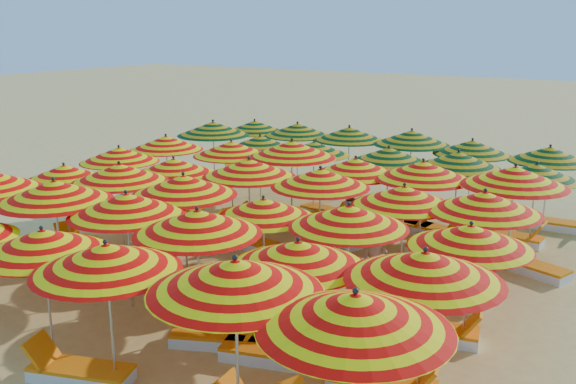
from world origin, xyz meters
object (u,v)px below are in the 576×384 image
at_px(umbrella_16, 349,217).
at_px(umbrella_23, 485,202).
at_px(lounger_20, 530,267).
at_px(lounger_26, 423,204).
at_px(umbrella_38, 349,134).
at_px(umbrella_41, 550,154).
at_px(lounger_6, 272,353).
at_px(umbrella_40, 472,147).
at_px(lounger_17, 271,222).
at_px(umbrella_9, 197,222).
at_px(beachgoer_b, 349,211).
at_px(lounger_8, 77,248).
at_px(umbrella_17, 470,236).
at_px(umbrella_21, 320,178).
at_px(umbrella_36, 255,126).
at_px(lounger_16, 245,217).
at_px(umbrella_2, 43,242).
at_px(lounger_21, 328,212).
at_px(lounger_11, 132,224).
at_px(umbrella_28, 423,170).
at_px(umbrella_25, 231,149).
at_px(lounger_13, 269,248).
at_px(umbrella_27, 355,167).
at_px(lounger_9, 203,281).
at_px(lounger_5, 221,337).
at_px(umbrella_13, 119,173).
at_px(umbrella_24, 166,143).
at_px(umbrella_29, 515,176).
at_px(lounger_10, 434,331).
at_px(umbrella_10, 298,254).
at_px(lounger_22, 404,224).
at_px(lounger_1, 79,372).
at_px(umbrella_35, 536,172).
at_px(umbrella_31, 260,142).
at_px(umbrella_18, 119,155).
at_px(lounger_27, 565,225).
at_px(umbrella_12, 64,173).
at_px(lounger_23, 433,230).
at_px(umbrella_3, 106,258).
at_px(lounger_19, 440,256).
at_px(umbrella_30, 213,129).
at_px(umbrella_5, 355,312).
at_px(umbrella_33, 389,155).
at_px(lounger_12, 190,236).
at_px(umbrella_34, 458,160).
at_px(umbrella_22, 404,196).
at_px(lounger_24, 511,237).
at_px(umbrella_11, 425,266).
at_px(umbrella_32, 314,148).
at_px(lounger_14, 450,294).
at_px(lounger_15, 178,208).
at_px(beachgoer_a, 374,265).
at_px(umbrella_7, 54,191).
at_px(umbrella_26, 292,149).
at_px(lounger_18, 333,237).

xyz_separation_m(umbrella_16, umbrella_23, (1.94, 2.25, 0.03)).
relative_size(lounger_20, lounger_26, 1.00).
bearing_deg(umbrella_38, umbrella_16, -63.72).
xyz_separation_m(umbrella_41, lounger_6, (-2.48, -10.48, -1.98)).
distance_m(umbrella_40, lounger_17, 6.36).
distance_m(umbrella_9, beachgoer_b, 6.80).
bearing_deg(lounger_8, umbrella_17, -156.62).
relative_size(umbrella_21, umbrella_36, 0.97).
relative_size(umbrella_9, lounger_16, 1.68).
distance_m(umbrella_2, lounger_21, 10.07).
height_order(lounger_11, beachgoer_b, beachgoer_b).
bearing_deg(umbrella_16, umbrella_28, 91.21).
xyz_separation_m(umbrella_25, lounger_13, (2.65, -2.05, -1.97)).
distance_m(umbrella_27, lounger_9, 4.97).
relative_size(lounger_5, lounger_17, 1.00).
distance_m(umbrella_13, umbrella_28, 7.35).
height_order(umbrella_2, umbrella_24, umbrella_24).
height_order(umbrella_40, lounger_16, umbrella_40).
bearing_deg(umbrella_29, umbrella_17, -87.36).
height_order(lounger_10, lounger_13, same).
height_order(lounger_5, lounger_16, same).
height_order(umbrella_10, lounger_22, umbrella_10).
bearing_deg(lounger_1, umbrella_35, -132.83).
distance_m(umbrella_21, umbrella_31, 5.77).
height_order(umbrella_18, lounger_6, umbrella_18).
height_order(lounger_13, lounger_27, same).
height_order(umbrella_12, lounger_23, umbrella_12).
bearing_deg(umbrella_3, lounger_19, 71.82).
distance_m(umbrella_3, lounger_9, 4.54).
bearing_deg(umbrella_12, umbrella_30, 91.95).
xyz_separation_m(umbrella_5, umbrella_33, (-3.90, 10.24, -0.23)).
xyz_separation_m(umbrella_16, lounger_12, (-5.71, 2.09, -1.99)).
xyz_separation_m(umbrella_25, umbrella_34, (6.20, 1.82, 0.02)).
xyz_separation_m(umbrella_22, lounger_24, (1.40, 4.34, -1.94)).
distance_m(umbrella_11, umbrella_32, 10.31).
bearing_deg(beachgoer_b, lounger_14, 112.13).
height_order(lounger_23, lounger_27, same).
relative_size(lounger_15, beachgoer_a, 1.14).
distance_m(umbrella_7, umbrella_25, 6.43).
xyz_separation_m(umbrella_11, umbrella_21, (-4.08, 4.25, -0.04)).
distance_m(lounger_8, lounger_9, 4.06).
xyz_separation_m(umbrella_28, umbrella_40, (0.03, 4.08, -0.09)).
height_order(umbrella_9, umbrella_26, umbrella_26).
bearing_deg(umbrella_24, lounger_17, 1.39).
bearing_deg(umbrella_7, umbrella_24, 111.65).
xyz_separation_m(umbrella_7, lounger_18, (3.47, 6.00, -2.11)).
xyz_separation_m(lounger_9, lounger_11, (-4.36, 2.23, 0.00)).
bearing_deg(lounger_5, umbrella_23, 28.59).
bearing_deg(umbrella_12, umbrella_27, 33.16).
distance_m(umbrella_29, lounger_1, 10.10).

